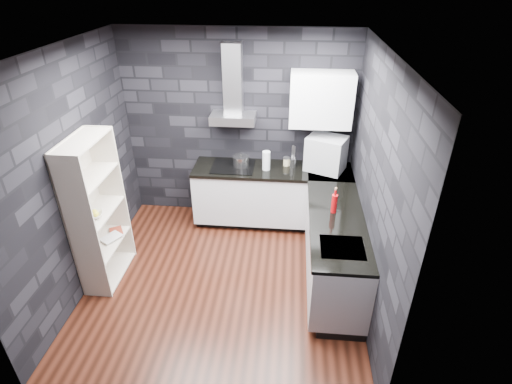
# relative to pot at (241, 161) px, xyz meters

# --- Properties ---
(ground) EXTENTS (3.20, 3.20, 0.00)m
(ground) POSITION_rel_pot_xyz_m (-0.06, -1.32, -0.98)
(ground) COLOR #3F1A10
(ceiling) EXTENTS (3.20, 3.20, 0.00)m
(ceiling) POSITION_rel_pot_xyz_m (-0.06, -1.32, 1.72)
(ceiling) COLOR silver
(wall_back) EXTENTS (3.20, 0.05, 2.70)m
(wall_back) POSITION_rel_pot_xyz_m (-0.06, 0.30, 0.37)
(wall_back) COLOR black
(wall_back) RESTS_ON ground
(wall_front) EXTENTS (3.20, 0.05, 2.70)m
(wall_front) POSITION_rel_pot_xyz_m (-0.06, -2.95, 0.37)
(wall_front) COLOR black
(wall_front) RESTS_ON ground
(wall_left) EXTENTS (0.05, 3.20, 2.70)m
(wall_left) POSITION_rel_pot_xyz_m (-1.68, -1.32, 0.37)
(wall_left) COLOR black
(wall_left) RESTS_ON ground
(wall_right) EXTENTS (0.05, 3.20, 2.70)m
(wall_right) POSITION_rel_pot_xyz_m (1.57, -1.32, 0.37)
(wall_right) COLOR black
(wall_right) RESTS_ON ground
(toekick_back) EXTENTS (2.18, 0.50, 0.10)m
(toekick_back) POSITION_rel_pot_xyz_m (0.44, 0.02, -0.93)
(toekick_back) COLOR black
(toekick_back) RESTS_ON ground
(toekick_right) EXTENTS (0.50, 1.78, 0.10)m
(toekick_right) POSITION_rel_pot_xyz_m (1.28, -1.22, -0.93)
(toekick_right) COLOR black
(toekick_right) RESTS_ON ground
(counter_back_cab) EXTENTS (2.20, 0.60, 0.76)m
(counter_back_cab) POSITION_rel_pot_xyz_m (0.44, -0.02, -0.50)
(counter_back_cab) COLOR silver
(counter_back_cab) RESTS_ON ground
(counter_right_cab) EXTENTS (0.60, 1.80, 0.76)m
(counter_right_cab) POSITION_rel_pot_xyz_m (1.24, -1.22, -0.50)
(counter_right_cab) COLOR silver
(counter_right_cab) RESTS_ON ground
(counter_back_top) EXTENTS (2.20, 0.62, 0.04)m
(counter_back_top) POSITION_rel_pot_xyz_m (0.44, -0.03, -0.10)
(counter_back_top) COLOR black
(counter_back_top) RESTS_ON counter_back_cab
(counter_right_top) EXTENTS (0.62, 1.80, 0.04)m
(counter_right_top) POSITION_rel_pot_xyz_m (1.23, -1.22, -0.10)
(counter_right_top) COLOR black
(counter_right_top) RESTS_ON counter_right_cab
(counter_corner_top) EXTENTS (0.62, 0.62, 0.04)m
(counter_corner_top) POSITION_rel_pot_xyz_m (1.24, -0.02, -0.10)
(counter_corner_top) COLOR black
(counter_corner_top) RESTS_ON counter_right_cab
(hood_body) EXTENTS (0.60, 0.34, 0.12)m
(hood_body) POSITION_rel_pot_xyz_m (-0.11, 0.11, 0.58)
(hood_body) COLOR #A7A6AA
(hood_body) RESTS_ON wall_back
(hood_chimney) EXTENTS (0.24, 0.20, 0.90)m
(hood_chimney) POSITION_rel_pot_xyz_m (-0.11, 0.18, 1.09)
(hood_chimney) COLOR #A7A6AA
(hood_chimney) RESTS_ON hood_body
(upper_cabinet) EXTENTS (0.80, 0.35, 0.70)m
(upper_cabinet) POSITION_rel_pot_xyz_m (1.04, 0.10, 0.87)
(upper_cabinet) COLOR white
(upper_cabinet) RESTS_ON wall_back
(cooktop) EXTENTS (0.58, 0.50, 0.01)m
(cooktop) POSITION_rel_pot_xyz_m (-0.11, -0.02, -0.07)
(cooktop) COLOR black
(cooktop) RESTS_ON counter_back_top
(sink_rim) EXTENTS (0.44, 0.40, 0.01)m
(sink_rim) POSITION_rel_pot_xyz_m (1.24, -1.72, -0.08)
(sink_rim) COLOR #A7A6AA
(sink_rim) RESTS_ON counter_right_top
(pot) EXTENTS (0.28, 0.28, 0.13)m
(pot) POSITION_rel_pot_xyz_m (0.00, 0.00, 0.00)
(pot) COLOR #B2B1B6
(pot) RESTS_ON cooktop
(glass_vase) EXTENTS (0.14, 0.14, 0.26)m
(glass_vase) POSITION_rel_pot_xyz_m (0.36, -0.06, 0.06)
(glass_vase) COLOR white
(glass_vase) RESTS_ON counter_back_top
(storage_jar) EXTENTS (0.11, 0.11, 0.11)m
(storage_jar) POSITION_rel_pot_xyz_m (0.63, 0.09, -0.02)
(storage_jar) COLOR tan
(storage_jar) RESTS_ON counter_back_top
(utensil_crock) EXTENTS (0.11, 0.11, 0.13)m
(utensil_crock) POSITION_rel_pot_xyz_m (0.72, 0.06, -0.01)
(utensil_crock) COLOR #B2B1B6
(utensil_crock) RESTS_ON counter_back_top
(appliance_garage) EXTENTS (0.61, 0.55, 0.50)m
(appliance_garage) POSITION_rel_pot_xyz_m (1.16, 0.02, 0.15)
(appliance_garage) COLOR #ACAFB3
(appliance_garage) RESTS_ON counter_back_top
(red_bottle) EXTENTS (0.08, 0.08, 0.22)m
(red_bottle) POSITION_rel_pot_xyz_m (1.20, -1.07, 0.03)
(red_bottle) COLOR #A9080C
(red_bottle) RESTS_ON counter_right_top
(bookshelf) EXTENTS (0.59, 0.87, 1.80)m
(bookshelf) POSITION_rel_pot_xyz_m (-1.48, -1.34, -0.08)
(bookshelf) COLOR beige
(bookshelf) RESTS_ON ground
(fruit_bowl) EXTENTS (0.26, 0.26, 0.05)m
(fruit_bowl) POSITION_rel_pot_xyz_m (-1.48, -1.44, -0.04)
(fruit_bowl) COLOR silver
(fruit_bowl) RESTS_ON bookshelf
(book_red) EXTENTS (0.14, 0.09, 0.20)m
(book_red) POSITION_rel_pot_xyz_m (-1.50, -1.15, -0.41)
(book_red) COLOR maroon
(book_red) RESTS_ON bookshelf
(book_second) EXTENTS (0.16, 0.11, 0.24)m
(book_second) POSITION_rel_pot_xyz_m (-1.51, -1.20, -0.38)
(book_second) COLOR #B2B2B2
(book_second) RESTS_ON bookshelf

